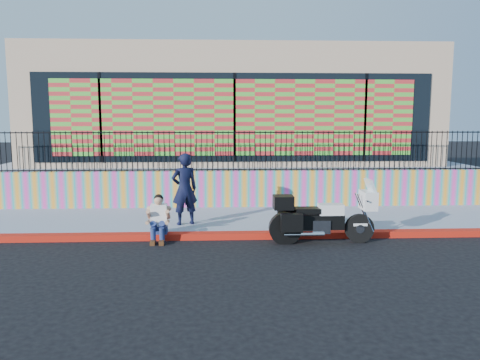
{
  "coord_description": "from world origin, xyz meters",
  "views": [
    {
      "loc": [
        -0.52,
        -10.81,
        2.85
      ],
      "look_at": [
        0.04,
        1.2,
        1.24
      ],
      "focal_mm": 35.0,
      "sensor_mm": 36.0,
      "label": 1
    }
  ],
  "objects": [
    {
      "name": "police_officer",
      "position": [
        -1.38,
        0.92,
        1.06
      ],
      "size": [
        0.77,
        0.63,
        1.82
      ],
      "primitive_type": "imported",
      "rotation": [
        0.0,
        0.0,
        3.49
      ],
      "color": "black",
      "rests_on": "sidewalk"
    },
    {
      "name": "metal_fence",
      "position": [
        0.0,
        3.25,
        1.85
      ],
      "size": [
        15.8,
        0.04,
        1.2
      ],
      "primitive_type": null,
      "color": "black",
      "rests_on": "mural_wall"
    },
    {
      "name": "elevated_platform",
      "position": [
        0.0,
        8.35,
        0.62
      ],
      "size": [
        16.0,
        10.0,
        1.25
      ],
      "primitive_type": "cube",
      "color": "#8A92A5",
      "rests_on": "ground"
    },
    {
      "name": "red_curb",
      "position": [
        0.0,
        0.0,
        0.07
      ],
      "size": [
        16.0,
        0.3,
        0.15
      ],
      "primitive_type": "cube",
      "color": "#A4250B",
      "rests_on": "ground"
    },
    {
      "name": "seated_man",
      "position": [
        -1.91,
        -0.2,
        0.45
      ],
      "size": [
        0.54,
        0.71,
        1.06
      ],
      "color": "navy",
      "rests_on": "ground"
    },
    {
      "name": "ground",
      "position": [
        0.0,
        0.0,
        0.0
      ],
      "size": [
        90.0,
        90.0,
        0.0
      ],
      "primitive_type": "plane",
      "color": "black",
      "rests_on": "ground"
    },
    {
      "name": "mural_wall",
      "position": [
        0.0,
        3.25,
        0.7
      ],
      "size": [
        16.0,
        0.2,
        1.1
      ],
      "primitive_type": "cube",
      "color": "#EB3DA6",
      "rests_on": "sidewalk"
    },
    {
      "name": "police_motorcycle",
      "position": [
        1.8,
        -0.49,
        0.62
      ],
      "size": [
        2.38,
        0.79,
        1.48
      ],
      "color": "black",
      "rests_on": "ground"
    },
    {
      "name": "storefront_building",
      "position": [
        0.0,
        8.13,
        3.25
      ],
      "size": [
        14.0,
        8.06,
        4.0
      ],
      "color": "tan",
      "rests_on": "elevated_platform"
    },
    {
      "name": "sidewalk",
      "position": [
        0.0,
        1.65,
        0.07
      ],
      "size": [
        16.0,
        3.0,
        0.15
      ],
      "primitive_type": "cube",
      "color": "#8A92A5",
      "rests_on": "ground"
    }
  ]
}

